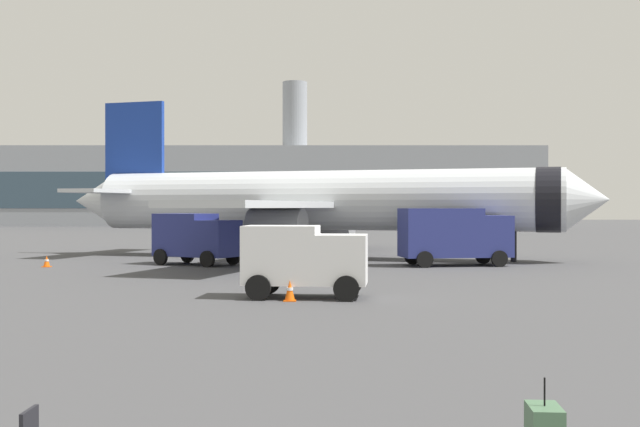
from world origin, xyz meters
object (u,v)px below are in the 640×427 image
object	(u,v)px
safety_cone_far	(47,261)
airplane_at_gate	(318,201)
service_truck	(196,236)
safety_cone_near	(290,291)
safety_cone_mid	(451,252)
cargo_van	(304,257)
fuel_truck	(454,234)

from	to	relation	value
safety_cone_far	airplane_at_gate	bearing A→B (deg)	27.64
service_truck	safety_cone_near	world-z (taller)	service_truck
safety_cone_near	safety_cone_mid	xyz separation A→B (m)	(9.73, 25.18, -0.07)
airplane_at_gate	service_truck	size ratio (longest dim) A/B	6.68
safety_cone_far	service_truck	bearing A→B (deg)	12.21
cargo_van	safety_cone_near	bearing A→B (deg)	-113.60
safety_cone_far	safety_cone_near	bearing A→B (deg)	-48.40
safety_cone_mid	cargo_van	bearing A→B (deg)	-111.03
airplane_at_gate	service_truck	xyz separation A→B (m)	(-6.88, -6.02, -2.05)
safety_cone_mid	safety_cone_far	world-z (taller)	safety_cone_far
service_truck	fuel_truck	size ratio (longest dim) A/B	0.83
service_truck	safety_cone_near	bearing A→B (deg)	-70.93
cargo_van	safety_cone_near	size ratio (longest dim) A/B	6.25
cargo_van	safety_cone_mid	xyz separation A→B (m)	(9.27, 24.13, -1.16)
safety_cone_near	safety_cone_far	size ratio (longest dim) A/B	1.16
safety_cone_near	safety_cone_mid	size ratio (longest dim) A/B	1.23
airplane_at_gate	safety_cone_far	world-z (taller)	airplane_at_gate
airplane_at_gate	cargo_van	bearing A→B (deg)	-91.15
fuel_truck	safety_cone_far	xyz separation A→B (m)	(-22.32, -0.99, -1.46)
service_truck	safety_cone_near	xyz separation A→B (m)	(5.97, -17.28, -1.25)
airplane_at_gate	safety_cone_near	bearing A→B (deg)	-92.22
service_truck	safety_cone_mid	bearing A→B (deg)	26.68
airplane_at_gate	safety_cone_far	distance (m)	16.97
airplane_at_gate	safety_cone_near	world-z (taller)	airplane_at_gate
airplane_at_gate	safety_cone_far	size ratio (longest dim) A/B	55.56
service_truck	safety_cone_far	size ratio (longest dim) A/B	8.32
cargo_van	safety_cone_far	distance (m)	20.41
service_truck	cargo_van	bearing A→B (deg)	-68.38
service_truck	fuel_truck	distance (m)	14.48
cargo_van	safety_cone_near	xyz separation A→B (m)	(-0.46, -1.05, -1.09)
fuel_truck	safety_cone_near	size ratio (longest dim) A/B	8.59
airplane_at_gate	cargo_van	xyz separation A→B (m)	(-0.45, -22.25, -2.21)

